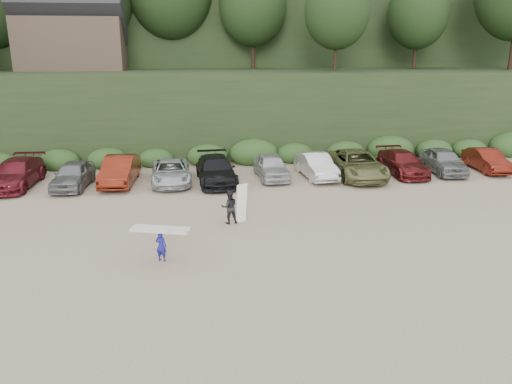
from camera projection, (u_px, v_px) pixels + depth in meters
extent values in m
plane|color=tan|center=(266.00, 242.00, 20.99)|extent=(120.00, 120.00, 0.00)
cube|color=black|center=(226.00, 107.00, 41.06)|extent=(80.00, 14.00, 6.00)
cube|color=black|center=(214.00, 44.00, 56.75)|extent=(90.00, 30.00, 16.00)
ellipsoid|color=black|center=(225.00, 4.00, 38.78)|extent=(66.00, 12.00, 10.00)
cube|color=#2B491E|center=(227.00, 155.00, 34.54)|extent=(46.20, 2.00, 1.20)
cube|color=brown|center=(74.00, 44.00, 40.04)|extent=(8.00, 6.00, 4.00)
imported|color=maroon|center=(16.00, 173.00, 28.91)|extent=(2.43, 5.51, 1.57)
imported|color=slate|center=(73.00, 175.00, 28.76)|extent=(2.10, 4.54, 1.51)
imported|color=maroon|center=(120.00, 170.00, 29.53)|extent=(2.03, 5.05, 1.63)
imported|color=#B4B6BB|center=(171.00, 172.00, 29.68)|extent=(2.51, 5.02, 1.37)
imported|color=black|center=(216.00, 170.00, 29.78)|extent=(2.47, 5.46, 1.55)
imported|color=#B4B3B8|center=(271.00, 166.00, 30.78)|extent=(1.94, 4.46, 1.50)
imported|color=silver|center=(316.00, 166.00, 30.94)|extent=(1.97, 4.67, 1.50)
imported|color=olive|center=(357.00, 164.00, 31.01)|extent=(2.77, 5.91, 1.63)
imported|color=#5C1517|center=(402.00, 163.00, 31.77)|extent=(2.11, 5.03, 1.45)
imported|color=slate|center=(443.00, 161.00, 32.11)|extent=(2.22, 4.76, 1.58)
imported|color=#5C160D|center=(487.00, 160.00, 32.63)|extent=(1.82, 4.42, 1.42)
imported|color=navy|center=(161.00, 246.00, 18.95)|extent=(0.52, 0.45, 1.22)
cube|color=silver|center=(160.00, 229.00, 18.76)|extent=(2.31, 1.20, 0.09)
imported|color=black|center=(229.00, 207.00, 22.94)|extent=(0.82, 0.67, 1.58)
cube|color=white|center=(241.00, 203.00, 23.01)|extent=(0.59, 0.47, 1.86)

